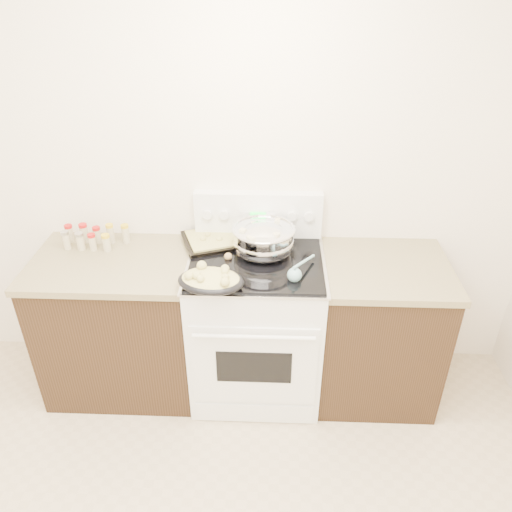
{
  "coord_description": "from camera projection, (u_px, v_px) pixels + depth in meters",
  "views": [
    {
      "loc": [
        0.44,
        -0.97,
        2.41
      ],
      "look_at": [
        0.35,
        1.37,
        1.0
      ],
      "focal_mm": 35.0,
      "sensor_mm": 36.0,
      "label": 1
    }
  ],
  "objects": [
    {
      "name": "wooden_spoon",
      "position": [
        234.0,
        254.0,
        2.83
      ],
      "size": [
        0.21,
        0.2,
        0.04
      ],
      "color": "tan",
      "rests_on": "kitchen_range"
    },
    {
      "name": "mixing_bowl",
      "position": [
        263.0,
        240.0,
        2.83
      ],
      "size": [
        0.4,
        0.4,
        0.21
      ],
      "color": "silver",
      "rests_on": "kitchen_range"
    },
    {
      "name": "spice_jars",
      "position": [
        93.0,
        237.0,
        2.96
      ],
      "size": [
        0.39,
        0.15,
        0.12
      ],
      "color": "#BFB28C",
      "rests_on": "counter_left"
    },
    {
      "name": "counter_right",
      "position": [
        376.0,
        329.0,
        3.03
      ],
      "size": [
        0.73,
        0.67,
        0.92
      ],
      "color": "black",
      "rests_on": "ground"
    },
    {
      "name": "baking_sheet",
      "position": [
        222.0,
        238.0,
        2.99
      ],
      "size": [
        0.53,
        0.45,
        0.06
      ],
      "color": "black",
      "rests_on": "kitchen_range"
    },
    {
      "name": "counter_left",
      "position": [
        123.0,
        323.0,
        3.09
      ],
      "size": [
        0.93,
        0.67,
        0.92
      ],
      "color": "black",
      "rests_on": "ground"
    },
    {
      "name": "roasting_pan",
      "position": [
        211.0,
        280.0,
        2.54
      ],
      "size": [
        0.37,
        0.28,
        0.11
      ],
      "color": "black",
      "rests_on": "kitchen_range"
    },
    {
      "name": "room_shell",
      "position": [
        89.0,
        296.0,
        1.21
      ],
      "size": [
        4.1,
        3.6,
        2.75
      ],
      "color": "white",
      "rests_on": "ground"
    },
    {
      "name": "blue_ladle",
      "position": [
        296.0,
        273.0,
        2.62
      ],
      "size": [
        0.16,
        0.25,
        0.1
      ],
      "color": "#77A9B2",
      "rests_on": "kitchen_range"
    },
    {
      "name": "kitchen_range",
      "position": [
        256.0,
        323.0,
        3.04
      ],
      "size": [
        0.78,
        0.73,
        1.22
      ],
      "color": "white",
      "rests_on": "ground"
    }
  ]
}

